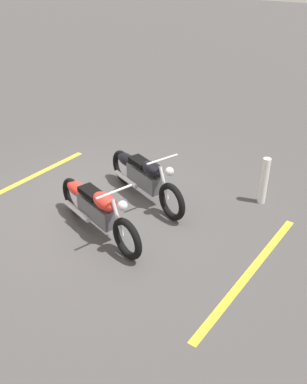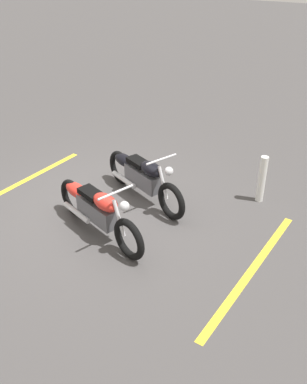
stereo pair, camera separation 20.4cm
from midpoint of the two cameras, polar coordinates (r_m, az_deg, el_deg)
The scene contains 6 objects.
ground_plane at distance 7.82m, azimuth -7.94°, elevation -2.06°, with size 60.00×60.00×0.00m, color #474444.
motorcycle_bright_foreground at distance 6.93m, azimuth -8.47°, elevation -2.25°, with size 2.13×0.90×1.04m.
motorcycle_dark_foreground at distance 7.80m, azimuth -2.29°, elevation 2.13°, with size 2.09×0.99×1.04m.
bollard_post at distance 7.95m, azimuth 13.45°, elevation 1.67°, with size 0.14×0.14×0.89m, color white.
parking_stripe_near at distance 8.93m, azimuth -17.97°, elevation 1.10°, with size 3.20×0.12×0.01m, color yellow.
parking_stripe_mid at distance 6.52m, azimuth 12.02°, elevation -10.13°, with size 3.20×0.12×0.01m, color yellow.
Camera 2 is at (4.02, -5.21, 4.20)m, focal length 40.22 mm.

